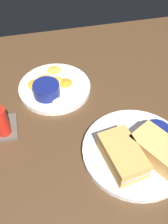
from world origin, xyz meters
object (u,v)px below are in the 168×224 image
object	(u,v)px
plate_chips_companion	(55,88)
sandwich_half_far	(158,150)
plate_sandwich_main	(135,151)
sandwich_half_near	(123,155)
spoon_by_gravy_ramekin	(55,96)
ramekin_dark_sauce	(156,134)
ramekin_light_gravy	(46,89)
spoon_by_dark_ramekin	(139,150)

from	to	relation	value
plate_chips_companion	sandwich_half_far	bearing A→B (deg)	-146.07
plate_sandwich_main	plate_chips_companion	world-z (taller)	same
sandwich_half_near	spoon_by_gravy_ramekin	bearing A→B (deg)	25.93
ramekin_dark_sauce	ramekin_light_gravy	bearing A→B (deg)	47.62
sandwich_half_far	ramekin_light_gravy	size ratio (longest dim) A/B	1.92
sandwich_half_far	ramekin_light_gravy	world-z (taller)	sandwich_half_far
ramekin_dark_sauce	spoon_by_gravy_ramekin	world-z (taller)	ramekin_dark_sauce
ramekin_light_gravy	spoon_by_gravy_ramekin	bearing A→B (deg)	-123.37
spoon_by_dark_ramekin	ramekin_light_gravy	xyz separation A→B (cm)	(25.09, 19.55, 1.71)
sandwich_half_far	ramekin_light_gravy	xyz separation A→B (cm)	(27.26, 23.33, -0.33)
spoon_by_gravy_ramekin	ramekin_light_gravy	bearing A→B (deg)	56.63
ramekin_light_gravy	plate_chips_companion	bearing A→B (deg)	-39.81
sandwich_half_near	ramekin_dark_sauce	distance (cm)	11.12
sandwich_half_near	sandwich_half_far	bearing A→B (deg)	-92.66
plate_sandwich_main	sandwich_half_far	world-z (taller)	sandwich_half_far
sandwich_half_near	plate_chips_companion	distance (cm)	32.52
plate_chips_companion	spoon_by_gravy_ramekin	xyz separation A→B (cm)	(-4.71, 0.64, 1.16)
sandwich_half_near	plate_chips_companion	xyz separation A→B (cm)	(30.16, 11.73, -3.20)
ramekin_light_gravy	sandwich_half_far	bearing A→B (deg)	-139.44
sandwich_half_far	spoon_by_dark_ramekin	xyz separation A→B (cm)	(2.16, 3.77, -2.04)
spoon_by_dark_ramekin	sandwich_half_near	bearing A→B (deg)	109.11
sandwich_half_near	plate_chips_companion	world-z (taller)	sandwich_half_near
plate_sandwich_main	ramekin_light_gravy	distance (cm)	31.16
ramekin_dark_sauce	spoon_by_gravy_ramekin	xyz separation A→B (cm)	(21.20, 22.65, -1.60)
sandwich_half_near	spoon_by_dark_ramekin	bearing A→B (deg)	-70.89
plate_sandwich_main	sandwich_half_far	xyz separation A→B (cm)	(-2.76, -4.30, 3.20)
plate_sandwich_main	ramekin_dark_sauce	bearing A→B (deg)	-71.66
sandwich_half_far	spoon_by_gravy_ramekin	xyz separation A→B (cm)	(25.86, 21.21, -2.04)
plate_chips_companion	ramekin_light_gravy	bearing A→B (deg)	140.19
sandwich_half_near	ramekin_light_gravy	xyz separation A→B (cm)	(26.85, 14.50, -0.33)
spoon_by_dark_ramekin	spoon_by_gravy_ramekin	xyz separation A→B (cm)	(23.70, 17.43, 0.00)
sandwich_half_far	spoon_by_dark_ramekin	distance (cm)	4.80
spoon_by_dark_ramekin	plate_chips_companion	size ratio (longest dim) A/B	0.43
ramekin_light_gravy	spoon_by_dark_ramekin	bearing A→B (deg)	-142.07
plate_chips_companion	spoon_by_gravy_ramekin	bearing A→B (deg)	172.27
sandwich_half_near	ramekin_light_gravy	world-z (taller)	sandwich_half_near
plate_sandwich_main	ramekin_dark_sauce	world-z (taller)	ramekin_dark_sauce
sandwich_half_far	plate_chips_companion	world-z (taller)	sandwich_half_far
spoon_by_dark_ramekin	plate_chips_companion	bearing A→B (deg)	30.59
spoon_by_dark_ramekin	plate_chips_companion	world-z (taller)	spoon_by_dark_ramekin
spoon_by_dark_ramekin	ramekin_light_gravy	distance (cm)	31.86
sandwich_half_far	ramekin_dark_sauce	distance (cm)	4.89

